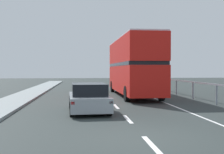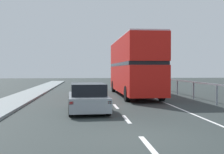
% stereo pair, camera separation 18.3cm
% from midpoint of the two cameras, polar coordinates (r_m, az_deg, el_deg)
% --- Properties ---
extents(ground_plane, '(73.75, 120.00, 0.10)m').
position_cam_midpoint_polar(ground_plane, '(8.86, 6.50, -12.13)').
color(ground_plane, '#2A3231').
extents(lane_paint_markings, '(3.35, 46.00, 0.01)m').
position_cam_midpoint_polar(lane_paint_markings, '(17.28, 7.23, -5.27)').
color(lane_paint_markings, silver).
rests_on(lane_paint_markings, ground).
extents(bridge_side_railing, '(0.10, 42.00, 1.21)m').
position_cam_midpoint_polar(bridge_side_railing, '(19.03, 18.07, -1.79)').
color(bridge_side_railing, gray).
rests_on(bridge_side_railing, ground).
extents(double_decker_bus_red, '(2.62, 10.90, 4.41)m').
position_cam_midpoint_polar(double_decker_bus_red, '(22.25, 4.55, 2.32)').
color(double_decker_bus_red, red).
rests_on(double_decker_bus_red, ground).
extents(hatchback_car_near, '(2.00, 4.14, 1.37)m').
position_cam_midpoint_polar(hatchback_car_near, '(13.88, -4.43, -4.20)').
color(hatchback_car_near, gray).
rests_on(hatchback_car_near, ground).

